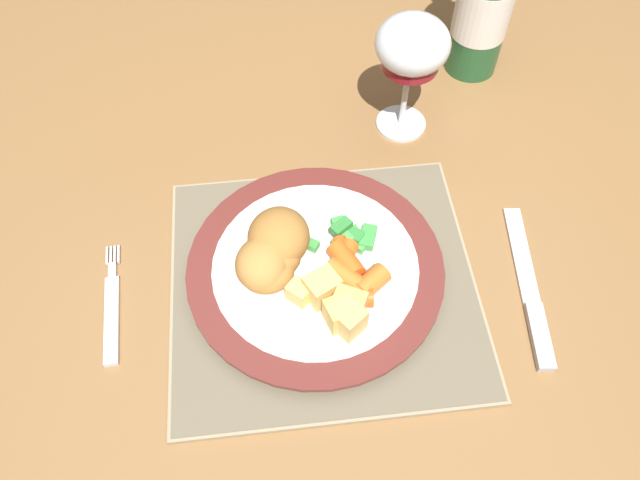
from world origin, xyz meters
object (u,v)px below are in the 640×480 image
dining_table (331,237)px  table_knife (531,298)px  fork (112,311)px  dinner_plate (315,270)px  wine_glass (412,49)px

dining_table → table_knife: (0.18, -0.15, 0.08)m
fork → table_knife: (0.42, -0.03, 0.00)m
dinner_plate → wine_glass: wine_glass is taller
dinner_plate → wine_glass: size_ratio=1.71×
dinner_plate → fork: (-0.21, -0.02, -0.01)m
dinner_plate → table_knife: 0.22m
dinner_plate → fork: bearing=-175.6°
table_knife → wine_glass: 0.29m
dining_table → fork: 0.28m
dining_table → fork: (-0.24, -0.12, 0.08)m
dining_table → table_knife: table_knife is taller
fork → wine_glass: 0.42m
wine_glass → dining_table: bearing=-133.7°
dining_table → fork: fork is taller
table_knife → wine_glass: wine_glass is taller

